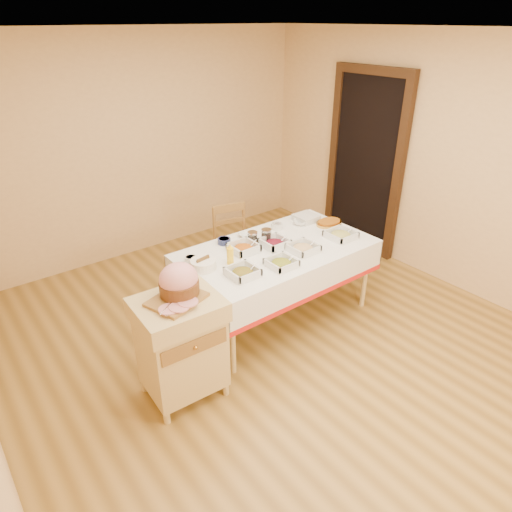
% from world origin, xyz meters
% --- Properties ---
extents(room_shell, '(5.00, 5.00, 5.00)m').
position_xyz_m(room_shell, '(0.00, 0.00, 1.30)').
color(room_shell, olive).
rests_on(room_shell, ground).
extents(doorway, '(0.09, 1.10, 2.20)m').
position_xyz_m(doorway, '(2.20, 0.90, 1.11)').
color(doorway, black).
rests_on(doorway, ground).
extents(dining_table, '(1.82, 1.02, 0.76)m').
position_xyz_m(dining_table, '(0.30, 0.30, 0.60)').
color(dining_table, '#D5B975').
rests_on(dining_table, ground).
extents(butcher_cart, '(0.64, 0.54, 0.87)m').
position_xyz_m(butcher_cart, '(-0.96, -0.08, 0.49)').
color(butcher_cart, '#D5B975').
rests_on(butcher_cart, ground).
extents(dining_chair, '(0.48, 0.47, 0.90)m').
position_xyz_m(dining_chair, '(0.35, 1.08, 0.46)').
color(dining_chair, olive).
rests_on(dining_chair, ground).
extents(ham_on_board, '(0.41, 0.39, 0.27)m').
position_xyz_m(ham_on_board, '(-0.92, -0.05, 0.98)').
color(ham_on_board, olive).
rests_on(ham_on_board, butcher_cart).
extents(serving_dish_a, '(0.24, 0.24, 0.10)m').
position_xyz_m(serving_dish_a, '(-0.26, 0.08, 0.79)').
color(serving_dish_a, silver).
rests_on(serving_dish_a, dining_table).
extents(serving_dish_b, '(0.23, 0.23, 0.09)m').
position_xyz_m(serving_dish_b, '(0.10, 0.01, 0.79)').
color(serving_dish_b, silver).
rests_on(serving_dish_b, dining_table).
extents(serving_dish_c, '(0.24, 0.24, 0.10)m').
position_xyz_m(serving_dish_c, '(0.44, 0.10, 0.79)').
color(serving_dish_c, silver).
rests_on(serving_dish_c, dining_table).
extents(serving_dish_d, '(0.26, 0.26, 0.10)m').
position_xyz_m(serving_dish_d, '(0.93, 0.09, 0.79)').
color(serving_dish_d, silver).
rests_on(serving_dish_d, dining_table).
extents(serving_dish_e, '(0.25, 0.24, 0.11)m').
position_xyz_m(serving_dish_e, '(0.00, 0.43, 0.80)').
color(serving_dish_e, silver).
rests_on(serving_dish_e, dining_table).
extents(serving_dish_f, '(0.25, 0.23, 0.11)m').
position_xyz_m(serving_dish_f, '(0.30, 0.34, 0.80)').
color(serving_dish_f, silver).
rests_on(serving_dish_f, dining_table).
extents(small_bowl_left, '(0.11, 0.11, 0.05)m').
position_xyz_m(small_bowl_left, '(-0.48, 0.56, 0.79)').
color(small_bowl_left, silver).
rests_on(small_bowl_left, dining_table).
extents(small_bowl_mid, '(0.12, 0.12, 0.05)m').
position_xyz_m(small_bowl_mid, '(-0.04, 0.68, 0.79)').
color(small_bowl_mid, navy).
rests_on(small_bowl_mid, dining_table).
extents(small_bowl_right, '(0.12, 0.12, 0.06)m').
position_xyz_m(small_bowl_right, '(0.57, 0.63, 0.79)').
color(small_bowl_right, silver).
rests_on(small_bowl_right, dining_table).
extents(bowl_white_imported, '(0.14, 0.14, 0.03)m').
position_xyz_m(bowl_white_imported, '(0.21, 0.67, 0.78)').
color(bowl_white_imported, silver).
rests_on(bowl_white_imported, dining_table).
extents(bowl_small_imported, '(0.19, 0.19, 0.05)m').
position_xyz_m(bowl_small_imported, '(0.83, 0.57, 0.78)').
color(bowl_small_imported, silver).
rests_on(bowl_small_imported, dining_table).
extents(preserve_jar_left, '(0.09, 0.09, 0.12)m').
position_xyz_m(preserve_jar_left, '(0.17, 0.51, 0.81)').
color(preserve_jar_left, silver).
rests_on(preserve_jar_left, dining_table).
extents(preserve_jar_right, '(0.10, 0.10, 0.13)m').
position_xyz_m(preserve_jar_right, '(0.30, 0.47, 0.82)').
color(preserve_jar_right, silver).
rests_on(preserve_jar_right, dining_table).
extents(mustard_bottle, '(0.06, 0.06, 0.19)m').
position_xyz_m(mustard_bottle, '(-0.22, 0.31, 0.85)').
color(mustard_bottle, yellow).
rests_on(mustard_bottle, dining_table).
extents(bread_basket, '(0.22, 0.22, 0.10)m').
position_xyz_m(bread_basket, '(-0.46, 0.38, 0.80)').
color(bread_basket, white).
rests_on(bread_basket, dining_table).
extents(plate_stack, '(0.22, 0.22, 0.07)m').
position_xyz_m(plate_stack, '(0.95, 0.60, 0.79)').
color(plate_stack, silver).
rests_on(plate_stack, dining_table).
extents(brass_platter, '(0.30, 0.22, 0.04)m').
position_xyz_m(brass_platter, '(1.08, 0.39, 0.78)').
color(brass_platter, '#BC8B35').
rests_on(brass_platter, dining_table).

